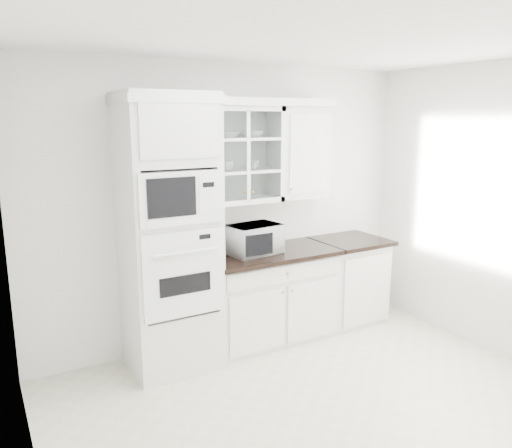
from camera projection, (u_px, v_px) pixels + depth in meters
ground at (338, 419)px, 3.69m from camera, size 4.00×3.50×0.01m
room_shell at (309, 174)px, 3.69m from camera, size 4.00×3.50×2.70m
oven_column at (169, 235)px, 4.29m from camera, size 0.76×0.68×2.40m
base_cabinet_run at (269, 295)px, 4.96m from camera, size 1.32×0.67×0.92m
extra_base_cabinet at (347, 279)px, 5.45m from camera, size 0.72×0.67×0.92m
upper_cabinet_glass at (240, 155)px, 4.67m from camera, size 0.80×0.33×0.90m
upper_cabinet_solid at (299, 153)px, 5.00m from camera, size 0.55×0.33×0.90m
crown_molding at (230, 102)px, 4.50m from camera, size 2.14×0.38×0.07m
countertop_microwave at (253, 239)px, 4.75m from camera, size 0.53×0.46×0.28m
bowl_a at (227, 135)px, 4.56m from camera, size 0.28×0.28×0.06m
bowl_b at (253, 134)px, 4.69m from camera, size 0.20×0.20×0.06m
cup_a at (228, 166)px, 4.61m from camera, size 0.11×0.11×0.09m
cup_b at (254, 165)px, 4.78m from camera, size 0.10×0.10×0.08m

